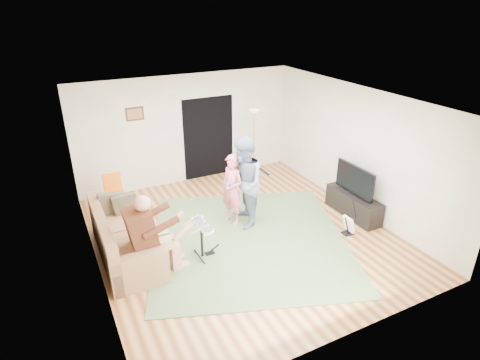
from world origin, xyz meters
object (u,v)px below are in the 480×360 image
object	(u,v)px
guitarist	(244,183)
singer	(232,190)
dining_chair	(116,201)
torchiere_lamp	(254,132)
guitar_spare	(349,224)
drum_kit	(202,242)
television	(355,180)
tv_cabinet	(353,205)
sofa	(121,243)

from	to	relation	value
guitarist	singer	bearing A→B (deg)	-126.28
singer	dining_chair	bearing A→B (deg)	-141.75
torchiere_lamp	guitarist	bearing A→B (deg)	-123.54
guitar_spare	torchiere_lamp	distance (m)	3.45
drum_kit	torchiere_lamp	size ratio (longest dim) A/B	0.40
guitarist	television	distance (m)	2.36
guitar_spare	tv_cabinet	bearing A→B (deg)	43.21
sofa	tv_cabinet	bearing A→B (deg)	-8.06
singer	television	xyz separation A→B (m)	(2.42, -0.91, 0.10)
singer	television	world-z (taller)	singer
guitar_spare	tv_cabinet	distance (m)	0.82
sofa	guitarist	world-z (taller)	guitarist
torchiere_lamp	dining_chair	bearing A→B (deg)	-173.74
torchiere_lamp	television	bearing A→B (deg)	-70.94
drum_kit	guitar_spare	bearing A→B (deg)	-11.52
sofa	guitar_spare	bearing A→B (deg)	-16.46
tv_cabinet	drum_kit	bearing A→B (deg)	179.51
sofa	drum_kit	distance (m)	1.45
drum_kit	singer	world-z (taller)	singer
sofa	tv_cabinet	size ratio (longest dim) A/B	1.60
singer	tv_cabinet	distance (m)	2.68
drum_kit	dining_chair	bearing A→B (deg)	114.97
singer	tv_cabinet	world-z (taller)	singer
singer	torchiere_lamp	size ratio (longest dim) A/B	0.83
guitar_spare	tv_cabinet	world-z (taller)	guitar_spare
guitarist	dining_chair	bearing A→B (deg)	-113.22
singer	dining_chair	xyz separation A→B (m)	(-2.09, 1.41, -0.42)
torchiere_lamp	sofa	bearing A→B (deg)	-152.07
dining_chair	tv_cabinet	size ratio (longest dim) A/B	0.66
drum_kit	guitarist	size ratio (longest dim) A/B	0.38
guitar_spare	sofa	bearing A→B (deg)	163.54
drum_kit	torchiere_lamp	bearing A→B (deg)	46.74
guitarist	television	bearing A→B (deg)	84.37
singer	dining_chair	size ratio (longest dim) A/B	1.63
sofa	singer	xyz separation A→B (m)	(2.33, 0.23, 0.45)
tv_cabinet	singer	bearing A→B (deg)	159.87
torchiere_lamp	singer	bearing A→B (deg)	-129.60
singer	torchiere_lamp	bearing A→B (deg)	122.55
guitarist	torchiere_lamp	size ratio (longest dim) A/B	1.04
drum_kit	television	xyz separation A→B (m)	(3.45, -0.03, 0.53)
dining_chair	guitar_spare	bearing A→B (deg)	-39.78
drum_kit	guitarist	world-z (taller)	guitarist
torchiere_lamp	guitar_spare	bearing A→B (deg)	-83.25
television	torchiere_lamp	bearing A→B (deg)	109.06
drum_kit	dining_chair	xyz separation A→B (m)	(-1.06, 2.28, 0.01)
drum_kit	guitarist	distance (m)	1.52
guitar_spare	television	world-z (taller)	television
sofa	dining_chair	bearing A→B (deg)	81.71
sofa	television	size ratio (longest dim) A/B	2.08
sofa	torchiere_lamp	world-z (taller)	torchiere_lamp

